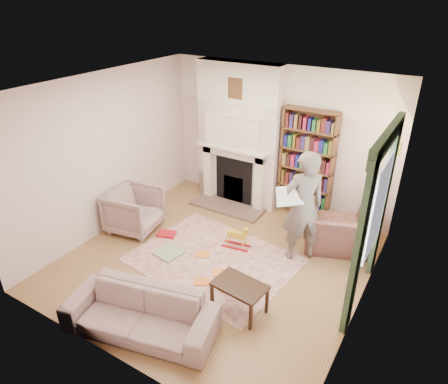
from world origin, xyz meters
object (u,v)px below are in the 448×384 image
Objects in this scene: armchair_left at (134,210)px; man_reading at (303,207)px; sofa at (141,313)px; armchair_reading at (338,229)px; rocking_horse at (236,237)px; coffee_table at (239,297)px; paraffin_heater at (205,182)px; bookcase at (307,159)px.

man_reading is at bearing -85.39° from armchair_left.
sofa is (1.75, -1.81, -0.11)m from armchair_left.
armchair_reading is 2.38× the size of rocking_horse.
coffee_table is 3.57m from paraffin_heater.
sofa is (-0.68, -3.87, -0.89)m from bookcase.
man_reading is 1.76m from coffee_table.
man_reading is at bearing -71.09° from bookcase.
bookcase is 2.14× the size of armchair_left.
armchair_left reaches higher than rocking_horse.
armchair_left is 1.94m from rocking_horse.
sofa is at bearing 22.29° from man_reading.
bookcase is 1.41m from man_reading.
man_reading reaches higher than paraffin_heater.
armchair_reading is 1.61× the size of coffee_table.
armchair_reading is 0.60× the size of man_reading.
man_reading is at bearing -23.07° from paraffin_heater.
paraffin_heater is at bearing -174.10° from bookcase.
man_reading is 3.40× the size of paraffin_heater.
armchair_reading is at bearing 79.28° from coffee_table.
bookcase is at bearing 5.90° from paraffin_heater.
coffee_table is (-0.68, -2.19, -0.14)m from armchair_reading.
coffee_table is (0.90, 0.96, -0.06)m from sofa.
bookcase is 1.64× the size of armchair_reading.
bookcase is at bearing -114.89° from man_reading.
armchair_reading reaches higher than coffee_table.
armchair_reading is at bearing -77.89° from armchair_left.
coffee_table is (2.66, -0.85, -0.17)m from armchair_left.
armchair_left is 0.46× the size of man_reading.
bookcase reaches higher than paraffin_heater.
bookcase is at bearing 66.93° from sofa.
armchair_left is 2.79m from coffee_table.
armchair_reading is at bearing -9.34° from paraffin_heater.
paraffin_heater is 2.11m from rocking_horse.
armchair_left is 2.52m from sofa.
rocking_horse is (-0.55, -1.62, -0.97)m from bookcase.
bookcase is 0.95× the size of sofa.
bookcase reaches higher than rocking_horse.
coffee_table is (-0.23, -1.59, -0.71)m from man_reading.
paraffin_heater is at bearing 129.06° from rocking_horse.
rocking_horse is (-1.46, -0.91, -0.16)m from armchair_reading.
rocking_horse is at bearing -86.72° from armchair_left.
rocking_horse is (1.57, -1.40, -0.07)m from paraffin_heater.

